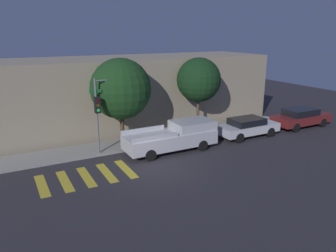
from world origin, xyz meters
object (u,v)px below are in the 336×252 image
at_px(pickup_truck, 175,136).
at_px(sedan_middle, 301,117).
at_px(sedan_near_corner, 247,127).
at_px(tree_near_corner, 121,89).
at_px(tree_midblock, 199,80).
at_px(traffic_light_pole, 105,102).

height_order(pickup_truck, sedan_middle, pickup_truck).
bearing_deg(pickup_truck, sedan_near_corner, 0.00).
xyz_separation_m(tree_near_corner, tree_midblock, (5.70, 0.00, 0.17)).
xyz_separation_m(sedan_near_corner, tree_midblock, (-2.44, 2.50, 3.05)).
relative_size(sedan_near_corner, tree_near_corner, 0.80).
bearing_deg(sedan_near_corner, pickup_truck, -180.00).
bearing_deg(pickup_truck, sedan_middle, 0.00).
bearing_deg(tree_midblock, pickup_truck, -142.56).
bearing_deg(traffic_light_pole, tree_midblock, 9.85).
height_order(pickup_truck, tree_midblock, tree_midblock).
xyz_separation_m(traffic_light_pole, tree_near_corner, (1.41, 1.23, 0.44)).
height_order(sedan_near_corner, sedan_middle, sedan_middle).
bearing_deg(tree_near_corner, tree_midblock, 0.00).
xyz_separation_m(sedan_middle, tree_near_corner, (-13.36, 2.50, 2.84)).
bearing_deg(tree_near_corner, sedan_near_corner, -17.09).
bearing_deg(sedan_middle, traffic_light_pole, 175.10).
relative_size(sedan_middle, tree_midblock, 0.88).
relative_size(traffic_light_pole, tree_midblock, 0.85).
bearing_deg(tree_near_corner, pickup_truck, -45.81).
relative_size(tree_near_corner, tree_midblock, 1.03).
relative_size(pickup_truck, tree_midblock, 1.06).
relative_size(traffic_light_pole, tree_near_corner, 0.82).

